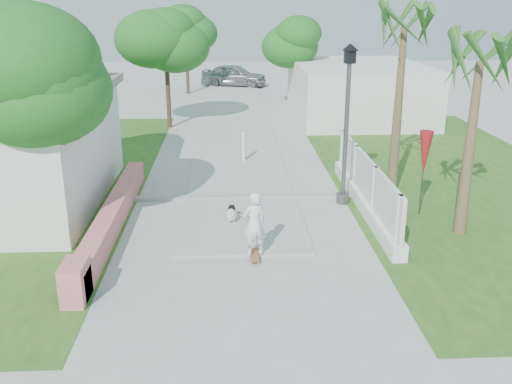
{
  "coord_description": "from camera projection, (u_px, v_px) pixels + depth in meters",
  "views": [
    {
      "loc": [
        -0.33,
        -9.71,
        5.51
      ],
      "look_at": [
        0.32,
        3.34,
        1.1
      ],
      "focal_mm": 40.0,
      "sensor_mm": 36.0,
      "label": 1
    }
  ],
  "objects": [
    {
      "name": "tree_left_near",
      "position": [
        36.0,
        82.0,
        12.36
      ],
      "size": [
        3.6,
        3.6,
        5.28
      ],
      "color": "#4C3826",
      "rests_on": "ground"
    },
    {
      "name": "tree_left_mid",
      "position": [
        61.0,
        69.0,
        17.62
      ],
      "size": [
        3.2,
        3.2,
        4.85
      ],
      "color": "#4C3826",
      "rests_on": "ground"
    },
    {
      "name": "parked_car",
      "position": [
        234.0,
        75.0,
        38.05
      ],
      "size": [
        4.63,
        2.91,
        1.47
      ],
      "primitive_type": "imported",
      "rotation": [
        0.0,
        0.0,
        1.28
      ],
      "color": "#9A9DA1",
      "rests_on": "ground"
    },
    {
      "name": "dog",
      "position": [
        232.0,
        214.0,
        14.79
      ],
      "size": [
        0.31,
        0.65,
        0.45
      ],
      "rotation": [
        0.0,
        0.0,
        -0.04
      ],
      "color": "silver",
      "rests_on": "ground"
    },
    {
      "name": "tree_path_far",
      "position": [
        186.0,
        30.0,
        34.2
      ],
      "size": [
        3.2,
        3.2,
        5.17
      ],
      "color": "#4C3826",
      "rests_on": "ground"
    },
    {
      "name": "patio_umbrella",
      "position": [
        425.0,
        154.0,
        14.91
      ],
      "size": [
        0.36,
        0.36,
        2.3
      ],
      "color": "#59595E",
      "rests_on": "ground"
    },
    {
      "name": "palm_far",
      "position": [
        404.0,
        39.0,
        15.9
      ],
      "size": [
        1.8,
        1.8,
        5.3
      ],
      "color": "brown",
      "rests_on": "ground"
    },
    {
      "name": "tree_path_right",
      "position": [
        297.0,
        42.0,
        28.91
      ],
      "size": [
        3.0,
        3.0,
        4.79
      ],
      "color": "#4C3826",
      "rests_on": "ground"
    },
    {
      "name": "path_strip",
      "position": [
        234.0,
        110.0,
        29.88
      ],
      "size": [
        3.2,
        36.0,
        0.06
      ],
      "primitive_type": "cube",
      "color": "#B7B7B2",
      "rests_on": "ground"
    },
    {
      "name": "pink_wall",
      "position": [
        110.0,
        222.0,
        14.08
      ],
      "size": [
        0.45,
        8.2,
        0.8
      ],
      "color": "#D0716A",
      "rests_on": "ground"
    },
    {
      "name": "street_lamp",
      "position": [
        347.0,
        119.0,
        15.53
      ],
      "size": [
        0.44,
        0.44,
        4.44
      ],
      "color": "#59595E",
      "rests_on": "ground"
    },
    {
      "name": "curb",
      "position": [
        241.0,
        197.0,
        16.63
      ],
      "size": [
        6.5,
        0.25,
        0.1
      ],
      "primitive_type": "cube",
      "color": "#999993",
      "rests_on": "ground"
    },
    {
      "name": "grass_right",
      "position": [
        450.0,
        175.0,
        18.86
      ],
      "size": [
        8.0,
        20.0,
        0.01
      ],
      "primitive_type": "cube",
      "color": "#285B1C",
      "rests_on": "ground"
    },
    {
      "name": "lattice_fence",
      "position": [
        365.0,
        190.0,
        15.69
      ],
      "size": [
        0.35,
        7.0,
        1.5
      ],
      "color": "white",
      "rests_on": "ground"
    },
    {
      "name": "skateboarder",
      "position": [
        243.0,
        216.0,
        13.29
      ],
      "size": [
        0.8,
        2.77,
        1.56
      ],
      "rotation": [
        0.0,
        0.0,
        3.51
      ],
      "color": "#935C3B",
      "rests_on": "ground"
    },
    {
      "name": "tree_path_left",
      "position": [
        166.0,
        41.0,
        24.73
      ],
      "size": [
        3.4,
        3.4,
        5.23
      ],
      "color": "#4C3826",
      "rests_on": "ground"
    },
    {
      "name": "grass_left",
      "position": [
        21.0,
        182.0,
        18.21
      ],
      "size": [
        8.0,
        20.0,
        0.01
      ],
      "primitive_type": "cube",
      "color": "#285B1C",
      "rests_on": "ground"
    },
    {
      "name": "building_right",
      "position": [
        357.0,
        91.0,
        27.86
      ],
      "size": [
        6.0,
        8.0,
        2.6
      ],
      "primitive_type": "cube",
      "color": "silver",
      "rests_on": "ground"
    },
    {
      "name": "bollard",
      "position": [
        244.0,
        146.0,
        20.25
      ],
      "size": [
        0.14,
        0.14,
        1.09
      ],
      "color": "white",
      "rests_on": "ground"
    },
    {
      "name": "ground",
      "position": [
        248.0,
        302.0,
        10.97
      ],
      "size": [
        90.0,
        90.0,
        0.0
      ],
      "primitive_type": "plane",
      "color": "#B7B7B2",
      "rests_on": "ground"
    },
    {
      "name": "palm_near",
      "position": [
        479.0,
        72.0,
        12.98
      ],
      "size": [
        1.8,
        1.8,
        4.7
      ],
      "color": "brown",
      "rests_on": "ground"
    }
  ]
}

